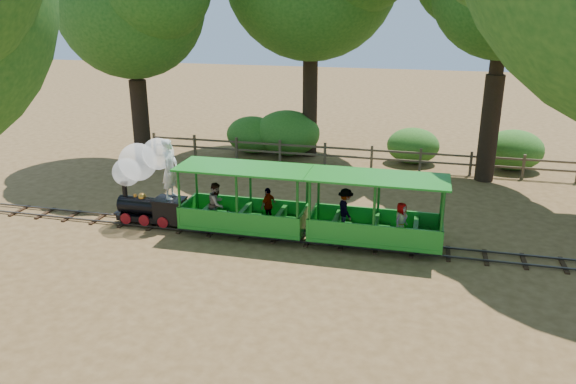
% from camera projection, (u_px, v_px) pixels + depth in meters
% --- Properties ---
extents(ground, '(90.00, 90.00, 0.00)m').
position_uv_depth(ground, '(309.00, 241.00, 16.66)').
color(ground, olive).
rests_on(ground, ground).
extents(track, '(22.00, 1.00, 0.10)m').
position_uv_depth(track, '(309.00, 238.00, 16.64)').
color(track, '#3F3D3A').
rests_on(track, ground).
extents(locomotive, '(2.49, 1.17, 2.86)m').
position_uv_depth(locomotive, '(146.00, 175.00, 17.40)').
color(locomotive, black).
rests_on(locomotive, ground).
extents(carriage_front, '(3.92, 1.60, 2.04)m').
position_uv_depth(carriage_front, '(242.00, 209.00, 16.83)').
color(carriage_front, '#1C8421').
rests_on(carriage_front, track).
extents(carriage_rear, '(3.92, 1.60, 2.04)m').
position_uv_depth(carriage_rear, '(372.00, 220.00, 16.01)').
color(carriage_rear, '#1C8421').
rests_on(carriage_rear, track).
extents(fence, '(18.10, 0.10, 1.00)m').
position_uv_depth(fence, '(348.00, 154.00, 23.82)').
color(fence, brown).
rests_on(fence, ground).
extents(shrub_west, '(2.47, 1.90, 1.71)m').
position_uv_depth(shrub_west, '(253.00, 135.00, 25.99)').
color(shrub_west, '#2D6B1E').
rests_on(shrub_west, ground).
extents(shrub_mid_w, '(2.98, 2.29, 2.06)m').
position_uv_depth(shrub_mid_w, '(288.00, 133.00, 25.55)').
color(shrub_mid_w, '#2D6B1E').
rests_on(shrub_mid_w, ground).
extents(shrub_mid_e, '(2.25, 1.73, 1.56)m').
position_uv_depth(shrub_mid_e, '(413.00, 146.00, 24.34)').
color(shrub_mid_e, '#2D6B1E').
rests_on(shrub_mid_e, ground).
extents(shrub_east, '(2.45, 1.88, 1.69)m').
position_uv_depth(shrub_east, '(514.00, 150.00, 23.38)').
color(shrub_east, '#2D6B1E').
rests_on(shrub_east, ground).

